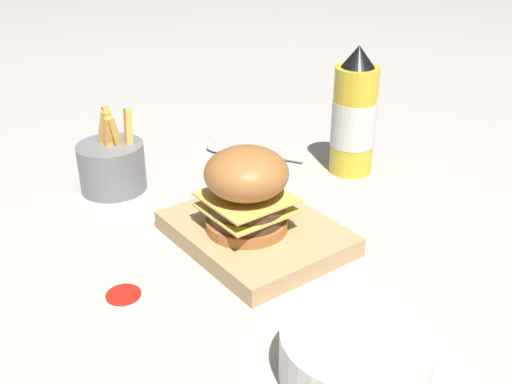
% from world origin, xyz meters
% --- Properties ---
extents(ground_plane, '(6.00, 6.00, 0.00)m').
position_xyz_m(ground_plane, '(0.00, 0.00, 0.00)').
color(ground_plane, '#B7B2A8').
extents(serving_board, '(0.23, 0.18, 0.03)m').
position_xyz_m(serving_board, '(-0.05, 0.05, 0.01)').
color(serving_board, tan).
rests_on(serving_board, ground_plane).
extents(burger, '(0.11, 0.11, 0.11)m').
position_xyz_m(burger, '(-0.05, 0.06, 0.08)').
color(burger, '#AD6B33').
rests_on(burger, serving_board).
extents(ketchup_bottle, '(0.07, 0.07, 0.21)m').
position_xyz_m(ketchup_bottle, '(0.04, -0.22, 0.10)').
color(ketchup_bottle, yellow).
rests_on(ketchup_bottle, ground_plane).
extents(fries_basket, '(0.10, 0.10, 0.13)m').
position_xyz_m(fries_basket, '(0.22, 0.13, 0.04)').
color(fries_basket, slate).
rests_on(fries_basket, ground_plane).
extents(side_bowl, '(0.15, 0.15, 0.06)m').
position_xyz_m(side_bowl, '(-0.31, 0.12, 0.03)').
color(side_bowl, silver).
rests_on(side_bowl, ground_plane).
extents(spoon, '(0.17, 0.11, 0.01)m').
position_xyz_m(spoon, '(0.22, -0.10, 0.01)').
color(spoon, silver).
rests_on(spoon, ground_plane).
extents(ketchup_puddle, '(0.04, 0.04, 0.00)m').
position_xyz_m(ketchup_puddle, '(-0.05, 0.25, 0.00)').
color(ketchup_puddle, '#B21E14').
rests_on(ketchup_puddle, ground_plane).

